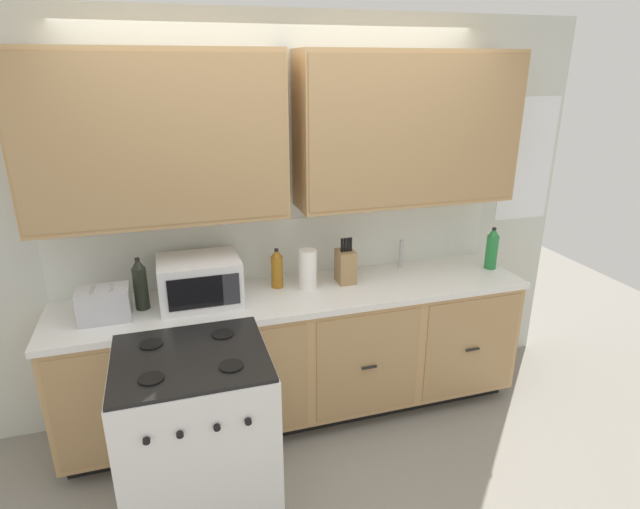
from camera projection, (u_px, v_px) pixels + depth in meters
The scene contains 12 objects.
ground_plane at pixel (312, 440), 3.35m from camera, with size 8.00×8.00×0.00m, color gray.
wall_unit at pixel (289, 168), 3.23m from camera, with size 4.18×0.40×2.59m.
counter_run at pixel (300, 353), 3.46m from camera, with size 3.01×0.64×0.91m.
stove_range at pixel (198, 434), 2.70m from camera, with size 0.76×0.68×0.95m.
microwave at pixel (200, 281), 3.12m from camera, with size 0.48×0.37×0.28m.
toaster at pixel (104, 304), 2.92m from camera, with size 0.28×0.18×0.19m.
knife_block at pixel (345, 266), 3.42m from camera, with size 0.11×0.14×0.31m.
sink_faucet at pixel (401, 254), 3.68m from camera, with size 0.02×0.02×0.20m, color #B2B5BA.
paper_towel_roll at pixel (308, 269), 3.33m from camera, with size 0.12×0.12×0.26m, color white.
bottle_green at pixel (492, 249), 3.65m from camera, with size 0.08×0.08×0.30m.
bottle_dark at pixel (140, 284), 3.03m from camera, with size 0.08×0.08×0.32m.
bottle_amber at pixel (277, 269), 3.34m from camera, with size 0.08×0.08×0.26m.
Camera 1 is at (-0.75, -2.63, 2.27)m, focal length 29.20 mm.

